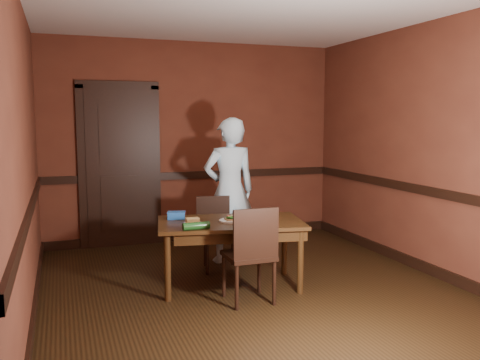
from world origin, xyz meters
TOP-DOWN VIEW (x-y plane):
  - floor at (0.00, 0.00)m, footprint 4.00×4.50m
  - ceiling at (0.00, 0.00)m, footprint 4.00×4.50m
  - wall_back at (0.00, 2.25)m, footprint 4.00×0.02m
  - wall_front at (0.00, -2.25)m, footprint 4.00×0.02m
  - wall_left at (-2.00, 0.00)m, footprint 0.02×4.50m
  - wall_right at (2.00, 0.00)m, footprint 0.02×4.50m
  - dado_back at (0.00, 2.23)m, footprint 4.00×0.03m
  - dado_left at (-1.99, 0.00)m, footprint 0.03×4.50m
  - dado_right at (1.99, 0.00)m, footprint 0.03×4.50m
  - baseboard_back at (0.00, 2.23)m, footprint 4.00×0.03m
  - baseboard_left at (-1.99, 0.00)m, footprint 0.03×4.50m
  - baseboard_right at (1.99, 0.00)m, footprint 0.03×4.50m
  - door at (-1.00, 2.22)m, footprint 1.05×0.07m
  - dining_table at (-0.16, 0.18)m, footprint 1.54×1.05m
  - chair_far at (-0.09, 0.75)m, footprint 0.44×0.44m
  - chair_near at (-0.14, -0.27)m, footprint 0.42×0.42m
  - person at (0.11, 1.04)m, footprint 0.62×0.41m
  - sandwich_plate at (-0.16, 0.16)m, footprint 0.24×0.24m
  - sauce_jar at (0.05, 0.03)m, footprint 0.08×0.08m
  - cheese_saucer at (-0.54, 0.20)m, footprint 0.17×0.17m
  - food_tub at (-0.64, 0.46)m, footprint 0.21×0.17m
  - wrapped_veg at (-0.58, -0.09)m, footprint 0.25×0.08m

SIDE VIEW (x-z plane):
  - floor at x=0.00m, z-range -0.01..0.01m
  - baseboard_back at x=0.00m, z-range 0.00..0.12m
  - baseboard_left at x=-1.99m, z-range 0.00..0.12m
  - baseboard_right at x=1.99m, z-range 0.00..0.12m
  - dining_table at x=-0.16m, z-range 0.00..0.67m
  - chair_far at x=-0.09m, z-range 0.00..0.81m
  - chair_near at x=-0.14m, z-range 0.00..0.90m
  - sandwich_plate at x=-0.16m, z-range 0.65..0.71m
  - cheese_saucer at x=-0.54m, z-range 0.66..0.71m
  - wrapped_veg at x=-0.58m, z-range 0.67..0.74m
  - food_tub at x=-0.64m, z-range 0.67..0.74m
  - sauce_jar at x=0.05m, z-range 0.67..0.76m
  - person at x=0.11m, z-range 0.00..1.69m
  - dado_back at x=0.00m, z-range 0.85..0.95m
  - dado_left at x=-1.99m, z-range 0.85..0.95m
  - dado_right at x=1.99m, z-range 0.85..0.95m
  - door at x=-1.00m, z-range -0.01..2.19m
  - wall_back at x=0.00m, z-range 0.00..2.70m
  - wall_front at x=0.00m, z-range 0.00..2.70m
  - wall_left at x=-2.00m, z-range 0.00..2.70m
  - wall_right at x=2.00m, z-range 0.00..2.70m
  - ceiling at x=0.00m, z-range 2.70..2.71m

